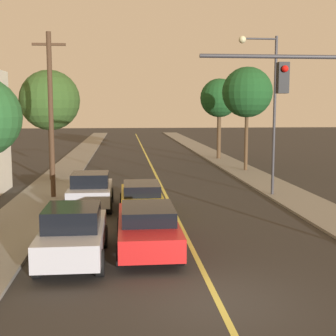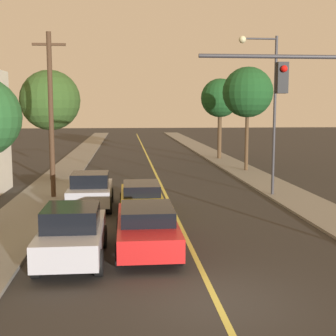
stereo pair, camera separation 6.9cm
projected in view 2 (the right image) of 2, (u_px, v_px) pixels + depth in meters
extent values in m
plane|color=#2D2B28|center=(217.00, 302.00, 10.94)|extent=(200.00, 200.00, 0.00)
cube|color=#2D2B28|center=(146.00, 154.00, 46.50)|extent=(10.20, 80.00, 0.01)
cube|color=#D1C14C|center=(146.00, 154.00, 46.50)|extent=(0.16, 76.00, 0.00)
cube|color=gray|center=(82.00, 154.00, 45.91)|extent=(2.50, 80.00, 0.12)
cube|color=gray|center=(209.00, 153.00, 47.07)|extent=(2.50, 80.00, 0.12)
cube|color=red|center=(147.00, 229.00, 15.03)|extent=(1.85, 5.12, 0.66)
cube|color=black|center=(147.00, 213.00, 14.76)|extent=(1.63, 2.30, 0.45)
cylinder|color=black|center=(120.00, 227.00, 16.56)|extent=(0.22, 0.68, 0.68)
cylinder|color=black|center=(169.00, 226.00, 16.72)|extent=(0.22, 0.68, 0.68)
cylinder|color=black|center=(119.00, 255.00, 13.43)|extent=(0.22, 0.68, 0.68)
cylinder|color=black|center=(180.00, 253.00, 13.59)|extent=(0.22, 0.68, 0.68)
cube|color=gold|center=(141.00, 200.00, 20.02)|extent=(1.71, 4.93, 0.59)
cube|color=black|center=(141.00, 188.00, 19.76)|extent=(1.51, 2.22, 0.46)
cylinder|color=black|center=(123.00, 200.00, 21.50)|extent=(0.22, 0.67, 0.67)
cylinder|color=black|center=(158.00, 199.00, 21.64)|extent=(0.22, 0.67, 0.67)
cylinder|color=black|center=(122.00, 215.00, 18.48)|extent=(0.22, 0.67, 0.67)
cylinder|color=black|center=(163.00, 214.00, 18.63)|extent=(0.22, 0.67, 0.67)
cube|color=#A5A8B2|center=(73.00, 237.00, 13.83)|extent=(1.76, 4.30, 0.71)
cube|color=black|center=(71.00, 217.00, 13.58)|extent=(1.55, 1.93, 0.61)
cylinder|color=black|center=(51.00, 237.00, 15.11)|extent=(0.22, 0.73, 0.73)
cylinder|color=black|center=(103.00, 236.00, 15.27)|extent=(0.22, 0.73, 0.73)
cylinder|color=black|center=(36.00, 265.00, 12.48)|extent=(0.22, 0.73, 0.73)
cylinder|color=black|center=(99.00, 263.00, 12.64)|extent=(0.22, 0.73, 0.73)
cube|color=#A5A8B2|center=(91.00, 193.00, 21.19)|extent=(1.84, 3.95, 0.70)
cube|color=black|center=(90.00, 179.00, 20.96)|extent=(1.62, 1.78, 0.59)
cylinder|color=black|center=(74.00, 196.00, 22.37)|extent=(0.22, 0.73, 0.73)
cylinder|color=black|center=(111.00, 195.00, 22.53)|extent=(0.22, 0.73, 0.73)
cylinder|color=black|center=(68.00, 206.00, 19.95)|extent=(0.22, 0.73, 0.73)
cylinder|color=black|center=(109.00, 205.00, 20.11)|extent=(0.22, 0.73, 0.73)
cylinder|color=#333338|center=(292.00, 57.00, 13.60)|extent=(5.47, 0.12, 0.12)
cube|color=black|center=(282.00, 78.00, 13.65)|extent=(0.32, 0.28, 0.90)
sphere|color=red|center=(284.00, 69.00, 13.44)|extent=(0.20, 0.20, 0.20)
cylinder|color=#333338|center=(274.00, 117.00, 23.62)|extent=(0.14, 0.14, 7.96)
cylinder|color=#333338|center=(260.00, 39.00, 23.06)|extent=(1.73, 0.09, 0.09)
sphere|color=beige|center=(242.00, 40.00, 22.99)|extent=(0.36, 0.36, 0.36)
cylinder|color=#422D1E|center=(51.00, 116.00, 22.95)|extent=(0.24, 0.24, 8.06)
cube|color=#422D1E|center=(49.00, 44.00, 22.52)|extent=(1.60, 0.12, 0.12)
cylinder|color=#3D2B1C|center=(52.00, 150.00, 28.99)|extent=(0.30, 0.30, 3.61)
sphere|color=#2D4C1E|center=(50.00, 100.00, 28.60)|extent=(3.67, 3.67, 3.67)
cylinder|color=#4C3823|center=(220.00, 135.00, 41.31)|extent=(0.35, 0.35, 4.14)
sphere|color=#19471E|center=(220.00, 98.00, 40.90)|extent=(3.37, 3.37, 3.37)
cylinder|color=#4C3823|center=(247.00, 140.00, 33.34)|extent=(0.25, 0.25, 4.29)
sphere|color=#19471E|center=(248.00, 92.00, 32.91)|extent=(3.55, 3.55, 3.55)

